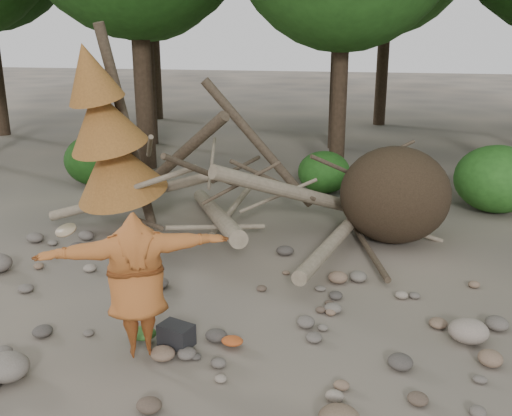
# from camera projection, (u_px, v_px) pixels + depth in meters

# --- Properties ---
(ground) EXTENTS (120.00, 120.00, 0.00)m
(ground) POSITION_uv_depth(u_px,v_px,m) (208.00, 328.00, 8.29)
(ground) COLOR #514C44
(ground) RESTS_ON ground
(deadfall_pile) EXTENTS (8.55, 5.24, 3.30)m
(deadfall_pile) POSITION_uv_depth(u_px,v_px,m) (365.00, 196.00, 11.53)
(deadfall_pile) COLOR #332619
(deadfall_pile) RESTS_ON ground
(dead_conifer) EXTENTS (2.06, 2.16, 4.35)m
(dead_conifer) POSITION_uv_depth(u_px,v_px,m) (108.00, 137.00, 11.48)
(dead_conifer) COLOR #4C3F30
(dead_conifer) RESTS_ON ground
(bush_left) EXTENTS (1.80, 1.80, 1.44)m
(bush_left) POSITION_uv_depth(u_px,v_px,m) (97.00, 160.00, 15.97)
(bush_left) COLOR #194512
(bush_left) RESTS_ON ground
(bush_mid) EXTENTS (1.40, 1.40, 1.12)m
(bush_mid) POSITION_uv_depth(u_px,v_px,m) (324.00, 172.00, 15.23)
(bush_mid) COLOR #225819
(bush_mid) RESTS_ON ground
(bush_right) EXTENTS (2.00, 2.00, 1.60)m
(bush_right) POSITION_uv_depth(u_px,v_px,m) (497.00, 179.00, 13.52)
(bush_right) COLOR #2B6820
(bush_right) RESTS_ON ground
(frisbee_thrower) EXTENTS (2.40, 1.72, 1.94)m
(frisbee_thrower) POSITION_uv_depth(u_px,v_px,m) (136.00, 284.00, 7.23)
(frisbee_thrower) COLOR #A75825
(frisbee_thrower) RESTS_ON ground
(backpack) EXTENTS (0.52, 0.42, 0.30)m
(backpack) POSITION_uv_depth(u_px,v_px,m) (177.00, 339.00, 7.69)
(backpack) COLOR black
(backpack) RESTS_ON ground
(cloth_green) EXTENTS (0.40, 0.33, 0.15)m
(cloth_green) POSITION_uv_depth(u_px,v_px,m) (143.00, 337.00, 7.90)
(cloth_green) COLOR #346829
(cloth_green) RESTS_ON ground
(cloth_orange) EXTENTS (0.30, 0.25, 0.11)m
(cloth_orange) POSITION_uv_depth(u_px,v_px,m) (232.00, 344.00, 7.74)
(cloth_orange) COLOR #A7471C
(cloth_orange) RESTS_ON ground
(boulder_front_left) EXTENTS (0.56, 0.51, 0.34)m
(boulder_front_left) POSITION_uv_depth(u_px,v_px,m) (7.00, 367.00, 7.00)
(boulder_front_left) COLOR slate
(boulder_front_left) RESTS_ON ground
(boulder_mid_right) EXTENTS (0.55, 0.49, 0.33)m
(boulder_mid_right) POSITION_uv_depth(u_px,v_px,m) (468.00, 331.00, 7.87)
(boulder_mid_right) COLOR gray
(boulder_mid_right) RESTS_ON ground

